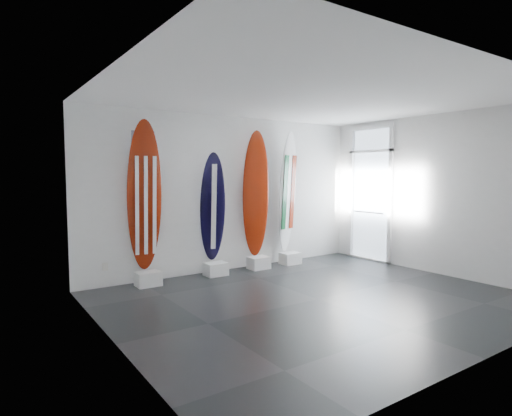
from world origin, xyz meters
TOP-DOWN VIEW (x-y plane):
  - floor at (0.00, 0.00)m, footprint 6.00×6.00m
  - ceiling at (0.00, 0.00)m, footprint 6.00×6.00m
  - wall_back at (0.00, 2.50)m, footprint 6.00×0.00m
  - wall_front at (0.00, -2.50)m, footprint 6.00×0.00m
  - wall_left at (-3.00, 0.00)m, footprint 0.00×5.00m
  - wall_right at (3.00, 0.00)m, footprint 0.00×5.00m
  - display_block_usa at (-1.83, 2.18)m, footprint 0.40×0.30m
  - surfboard_usa at (-1.83, 2.28)m, footprint 0.62×0.39m
  - display_block_navy at (-0.53, 2.18)m, footprint 0.40×0.30m
  - surfboard_navy at (-0.53, 2.28)m, footprint 0.59×0.57m
  - display_block_swiss at (0.44, 2.18)m, footprint 0.40×0.30m
  - surfboard_swiss at (0.44, 2.28)m, footprint 0.59×0.28m
  - display_block_italy at (1.25, 2.18)m, footprint 0.40×0.30m
  - surfboard_italy at (1.25, 2.28)m, footprint 0.61×0.38m
  - wall_outlet at (-2.45, 2.48)m, footprint 0.09×0.02m
  - glass_door at (2.97, 1.55)m, footprint 0.12×1.16m
  - balcony at (4.30, 1.55)m, footprint 2.80×2.20m

SIDE VIEW (x-z plane):
  - floor at x=0.00m, z-range 0.00..0.00m
  - display_block_usa at x=-1.83m, z-range 0.00..0.24m
  - display_block_navy at x=-0.53m, z-range 0.00..0.24m
  - display_block_swiss at x=0.44m, z-range 0.00..0.24m
  - display_block_italy at x=1.25m, z-range 0.00..0.24m
  - wall_outlet at x=-2.45m, z-range 0.28..0.41m
  - balcony at x=4.30m, z-range -0.10..1.10m
  - surfboard_navy at x=-0.53m, z-range 0.23..2.28m
  - glass_door at x=2.97m, z-range 0.00..2.85m
  - surfboard_swiss at x=0.44m, z-range 0.24..2.74m
  - surfboard_italy at x=1.25m, z-range 0.24..2.76m
  - wall_back at x=0.00m, z-range -1.50..4.50m
  - wall_front at x=0.00m, z-range -1.50..4.50m
  - wall_left at x=-3.00m, z-range -1.00..4.00m
  - wall_right at x=3.00m, z-range -1.00..4.00m
  - surfboard_usa at x=-1.83m, z-range 0.24..2.78m
  - ceiling at x=0.00m, z-range 3.00..3.00m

